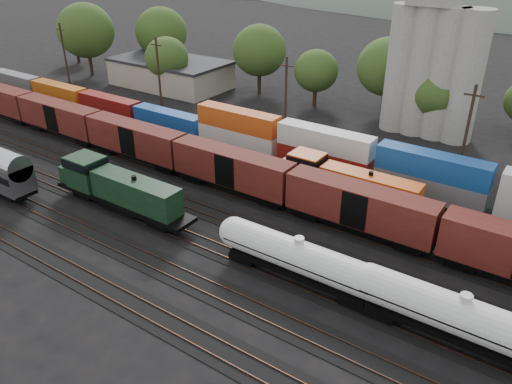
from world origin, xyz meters
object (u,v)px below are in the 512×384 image
Objects in this scene: green_locomotive at (115,187)px; grain_silo at (434,57)px; orange_locomotive at (343,182)px; tank_car_a at (298,258)px.

grain_silo is at bearing 64.11° from green_locomotive.
grain_silo reaches higher than orange_locomotive.
orange_locomotive is (-3.10, 15.00, 0.06)m from tank_car_a.
tank_car_a is at bearing -78.33° from orange_locomotive.
orange_locomotive is 0.62× the size of grain_silo.
green_locomotive is 22.40m from tank_car_a.
orange_locomotive is at bearing 101.67° from tank_car_a.
green_locomotive is 46.37m from grain_silo.
grain_silo reaches higher than tank_car_a.
orange_locomotive is at bearing 37.85° from green_locomotive.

